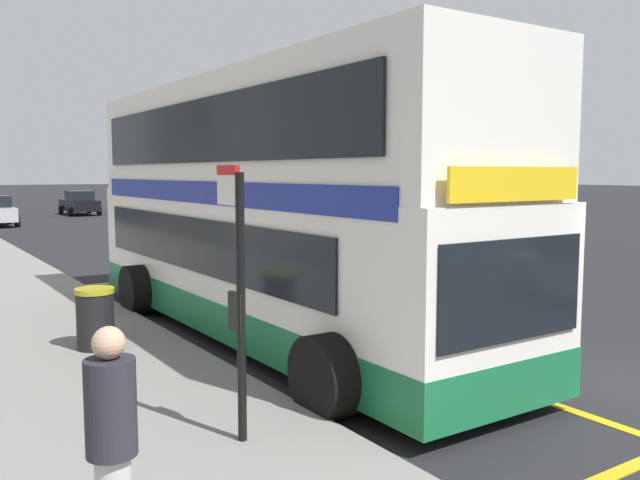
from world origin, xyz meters
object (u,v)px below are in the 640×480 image
double_decker_bus (268,218)px  parked_car_black_ahead (80,203)px  litter_bin (95,318)px  bus_stop_sign (237,281)px  pedestrian_waiting_near_sign (112,440)px

double_decker_bus → parked_car_black_ahead: 36.42m
litter_bin → bus_stop_sign: bearing=-86.2°
double_decker_bus → pedestrian_waiting_near_sign: 7.19m
double_decker_bus → parked_car_black_ahead: double_decker_bus is taller
parked_car_black_ahead → pedestrian_waiting_near_sign: 42.78m
double_decker_bus → litter_bin: bearing=175.0°
double_decker_bus → parked_car_black_ahead: size_ratio=2.55×
pedestrian_waiting_near_sign → litter_bin: pedestrian_waiting_near_sign is taller
bus_stop_sign → pedestrian_waiting_near_sign: size_ratio=1.63×
litter_bin → double_decker_bus: bearing=-5.0°
bus_stop_sign → litter_bin: 4.48m
bus_stop_sign → litter_bin: size_ratio=2.95×
bus_stop_sign → pedestrian_waiting_near_sign: (-1.72, -1.58, -0.70)m
parked_car_black_ahead → bus_stop_sign: bearing=-101.0°
litter_bin → pedestrian_waiting_near_sign: bearing=-103.7°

